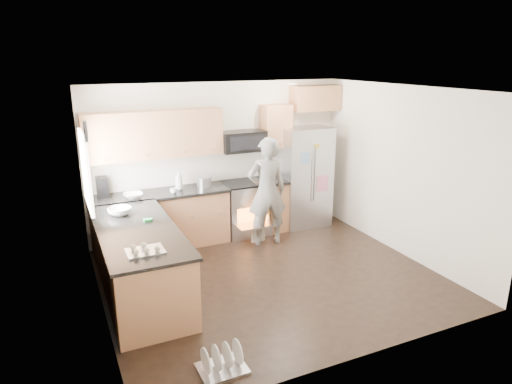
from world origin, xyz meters
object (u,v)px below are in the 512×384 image
stove_range (245,196)px  person (267,191)px  dish_rack (222,363)px  refrigerator (303,176)px

stove_range → person: 0.61m
dish_rack → person: bearing=56.4°
refrigerator → dish_rack: size_ratio=3.76×
stove_range → dish_rack: stove_range is taller
person → dish_rack: bearing=64.0°
stove_range → refrigerator: (1.15, 0.01, 0.22)m
refrigerator → dish_rack: refrigerator is taller
refrigerator → stove_range: bearing=-180.0°
refrigerator → dish_rack: (-2.82, -3.29, -0.82)m
stove_range → refrigerator: size_ratio=0.99×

